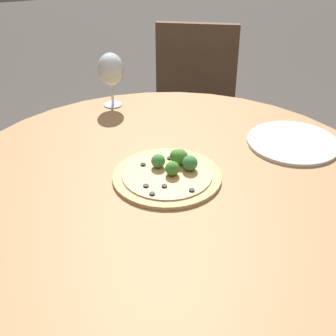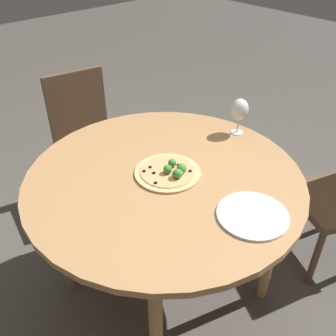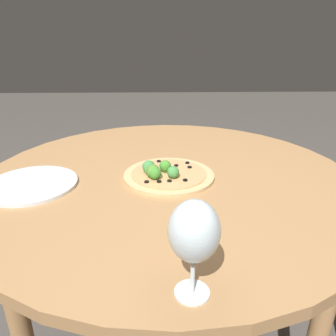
% 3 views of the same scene
% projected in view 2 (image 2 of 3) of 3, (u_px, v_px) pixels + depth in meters
% --- Properties ---
extents(ground_plane, '(12.00, 12.00, 0.00)m').
position_uv_depth(ground_plane, '(165.00, 290.00, 2.03)').
color(ground_plane, '#4C4742').
extents(dining_table, '(1.18, 1.18, 0.78)m').
position_uv_depth(dining_table, '(164.00, 189.00, 1.62)').
color(dining_table, '#A87A4C').
rests_on(dining_table, ground_plane).
extents(chair_2, '(0.46, 0.46, 0.89)m').
position_uv_depth(chair_2, '(87.00, 138.00, 2.42)').
color(chair_2, brown).
rests_on(chair_2, ground_plane).
extents(pizza, '(0.28, 0.28, 0.06)m').
position_uv_depth(pizza, '(170.00, 172.00, 1.58)').
color(pizza, tan).
rests_on(pizza, dining_table).
extents(wine_glass, '(0.09, 0.09, 0.18)m').
position_uv_depth(wine_glass, '(240.00, 110.00, 1.80)').
color(wine_glass, silver).
rests_on(wine_glass, dining_table).
extents(plate_near, '(0.26, 0.26, 0.01)m').
position_uv_depth(plate_near, '(252.00, 215.00, 1.37)').
color(plate_near, silver).
rests_on(plate_near, dining_table).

